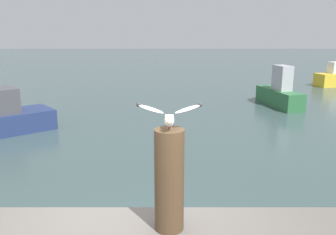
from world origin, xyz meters
TOP-DOWN VIEW (x-y plane):
  - mooring_post at (0.44, -0.41)m, footprint 0.28×0.28m
  - seagull at (0.44, -0.42)m, footprint 0.59×0.39m
  - boat_green at (4.97, 11.01)m, footprint 1.41×3.28m

SIDE VIEW (x-z plane):
  - boat_green at x=4.97m, z-range -0.33..1.36m
  - mooring_post at x=0.44m, z-range 1.16..2.16m
  - seagull at x=0.44m, z-range 2.16..2.41m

